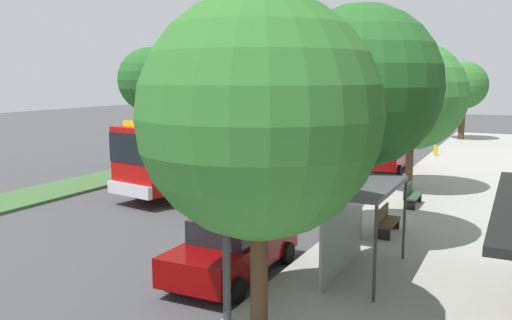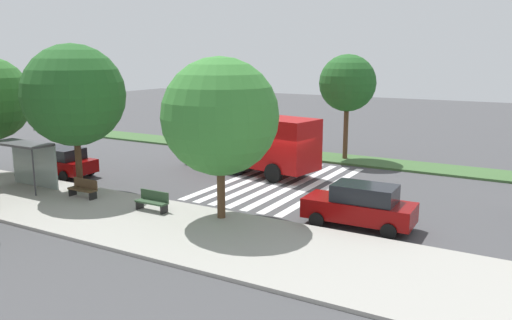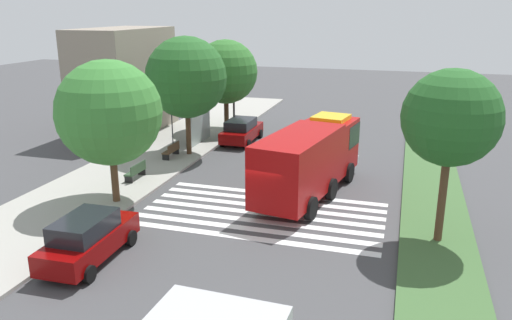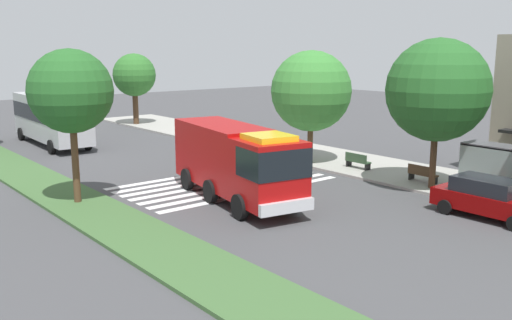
{
  "view_description": "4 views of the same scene",
  "coord_description": "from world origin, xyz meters",
  "px_view_note": "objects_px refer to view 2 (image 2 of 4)",
  "views": [
    {
      "loc": [
        24.75,
        11.81,
        5.35
      ],
      "look_at": [
        1.83,
        0.35,
        1.39
      ],
      "focal_mm": 37.4,
      "sensor_mm": 36.0,
      "label": 1
    },
    {
      "loc": [
        -12.46,
        24.91,
        7.08
      ],
      "look_at": [
        1.44,
        0.89,
        1.35
      ],
      "focal_mm": 35.99,
      "sensor_mm": 36.0,
      "label": 2
    },
    {
      "loc": [
        -20.81,
        -6.03,
        9.24
      ],
      "look_at": [
        2.93,
        1.09,
        1.77
      ],
      "focal_mm": 35.51,
      "sensor_mm": 36.0,
      "label": 3
    },
    {
      "loc": [
        23.93,
        -17.08,
        7.05
      ],
      "look_at": [
        2.3,
        0.58,
        1.5
      ],
      "focal_mm": 39.09,
      "sensor_mm": 36.0,
      "label": 4
    }
  ],
  "objects_px": {
    "parked_car_west": "(360,205)",
    "bench_west_of_shelter": "(153,201)",
    "bench_near_shelter": "(83,188)",
    "sidewalk_tree_west": "(220,117)",
    "sidewalk_tree_center": "(74,95)",
    "median_tree_west": "(347,83)",
    "parked_car_mid": "(59,161)",
    "fire_truck": "(245,139)",
    "bus_stop_shelter": "(28,155)"
  },
  "relations": [
    {
      "from": "bench_near_shelter",
      "to": "sidewalk_tree_west",
      "type": "height_order",
      "value": "sidewalk_tree_west"
    },
    {
      "from": "parked_car_mid",
      "to": "median_tree_west",
      "type": "xyz_separation_m",
      "value": [
        -13.08,
        -12.76,
        4.33
      ]
    },
    {
      "from": "sidewalk_tree_west",
      "to": "sidewalk_tree_center",
      "type": "relative_size",
      "value": 0.92
    },
    {
      "from": "bench_west_of_shelter",
      "to": "parked_car_west",
      "type": "bearing_deg",
      "value": -161.45
    },
    {
      "from": "parked_car_mid",
      "to": "bench_west_of_shelter",
      "type": "distance_m",
      "value": 10.2
    },
    {
      "from": "fire_truck",
      "to": "bench_west_of_shelter",
      "type": "bearing_deg",
      "value": 105.8
    },
    {
      "from": "parked_car_west",
      "to": "bench_near_shelter",
      "type": "xyz_separation_m",
      "value": [
        13.19,
        2.93,
        -0.34
      ]
    },
    {
      "from": "bench_near_shelter",
      "to": "sidewalk_tree_west",
      "type": "distance_m",
      "value": 8.69
    },
    {
      "from": "bench_west_of_shelter",
      "to": "sidewalk_tree_west",
      "type": "relative_size",
      "value": 0.23
    },
    {
      "from": "sidewalk_tree_center",
      "to": "median_tree_west",
      "type": "distance_m",
      "value": 17.38
    },
    {
      "from": "bench_near_shelter",
      "to": "bench_west_of_shelter",
      "type": "height_order",
      "value": "same"
    },
    {
      "from": "bench_near_shelter",
      "to": "sidewalk_tree_west",
      "type": "relative_size",
      "value": 0.23
    },
    {
      "from": "fire_truck",
      "to": "parked_car_west",
      "type": "xyz_separation_m",
      "value": [
        -9.65,
        6.67,
        -1.08
      ]
    },
    {
      "from": "fire_truck",
      "to": "parked_car_west",
      "type": "height_order",
      "value": "fire_truck"
    },
    {
      "from": "median_tree_west",
      "to": "fire_truck",
      "type": "bearing_deg",
      "value": 55.14
    },
    {
      "from": "bus_stop_shelter",
      "to": "bench_near_shelter",
      "type": "distance_m",
      "value": 4.2
    },
    {
      "from": "sidewalk_tree_west",
      "to": "median_tree_west",
      "type": "distance_m",
      "value": 14.98
    },
    {
      "from": "sidewalk_tree_center",
      "to": "bus_stop_shelter",
      "type": "bearing_deg",
      "value": 14.6
    },
    {
      "from": "parked_car_west",
      "to": "parked_car_mid",
      "type": "distance_m",
      "value": 18.48
    },
    {
      "from": "bench_near_shelter",
      "to": "bench_west_of_shelter",
      "type": "relative_size",
      "value": 1.0
    },
    {
      "from": "parked_car_west",
      "to": "sidewalk_tree_center",
      "type": "bearing_deg",
      "value": 7.19
    },
    {
      "from": "bench_west_of_shelter",
      "to": "sidewalk_tree_center",
      "type": "relative_size",
      "value": 0.21
    },
    {
      "from": "median_tree_west",
      "to": "bench_near_shelter",
      "type": "bearing_deg",
      "value": 63.62
    },
    {
      "from": "fire_truck",
      "to": "parked_car_mid",
      "type": "bearing_deg",
      "value": 47.34
    },
    {
      "from": "parked_car_west",
      "to": "bus_stop_shelter",
      "type": "xyz_separation_m",
      "value": [
        17.19,
        2.97,
        0.96
      ]
    },
    {
      "from": "bus_stop_shelter",
      "to": "bench_west_of_shelter",
      "type": "height_order",
      "value": "bus_stop_shelter"
    },
    {
      "from": "parked_car_mid",
      "to": "bench_near_shelter",
      "type": "bearing_deg",
      "value": 150.73
    },
    {
      "from": "bench_west_of_shelter",
      "to": "median_tree_west",
      "type": "height_order",
      "value": "median_tree_west"
    },
    {
      "from": "sidewalk_tree_west",
      "to": "median_tree_west",
      "type": "height_order",
      "value": "median_tree_west"
    },
    {
      "from": "parked_car_west",
      "to": "bench_near_shelter",
      "type": "distance_m",
      "value": 13.51
    },
    {
      "from": "parked_car_mid",
      "to": "bus_stop_shelter",
      "type": "distance_m",
      "value": 3.39
    },
    {
      "from": "parked_car_mid",
      "to": "sidewalk_tree_west",
      "type": "relative_size",
      "value": 0.68
    },
    {
      "from": "parked_car_west",
      "to": "bench_west_of_shelter",
      "type": "distance_m",
      "value": 9.21
    },
    {
      "from": "sidewalk_tree_west",
      "to": "bench_west_of_shelter",
      "type": "bearing_deg",
      "value": 12.57
    },
    {
      "from": "parked_car_mid",
      "to": "bus_stop_shelter",
      "type": "xyz_separation_m",
      "value": [
        -1.3,
        2.97,
        1.01
      ]
    },
    {
      "from": "parked_car_mid",
      "to": "median_tree_west",
      "type": "distance_m",
      "value": 18.78
    },
    {
      "from": "sidewalk_tree_west",
      "to": "median_tree_west",
      "type": "xyz_separation_m",
      "value": [
        -0.07,
        -14.96,
        0.67
      ]
    },
    {
      "from": "bench_near_shelter",
      "to": "sidewalk_tree_center",
      "type": "height_order",
      "value": "sidewalk_tree_center"
    },
    {
      "from": "bench_near_shelter",
      "to": "bench_west_of_shelter",
      "type": "bearing_deg",
      "value": 180.0
    },
    {
      "from": "fire_truck",
      "to": "bench_near_shelter",
      "type": "relative_size",
      "value": 5.97
    },
    {
      "from": "sidewalk_tree_center",
      "to": "median_tree_west",
      "type": "bearing_deg",
      "value": -120.57
    },
    {
      "from": "parked_car_west",
      "to": "bench_west_of_shelter",
      "type": "height_order",
      "value": "parked_car_west"
    },
    {
      "from": "sidewalk_tree_west",
      "to": "fire_truck",
      "type": "bearing_deg",
      "value": -64.8
    },
    {
      "from": "fire_truck",
      "to": "bench_west_of_shelter",
      "type": "xyz_separation_m",
      "value": [
        -0.93,
        9.6,
        -1.42
      ]
    },
    {
      "from": "bus_stop_shelter",
      "to": "sidewalk_tree_center",
      "type": "xyz_separation_m",
      "value": [
        -2.94,
        -0.77,
        3.2
      ]
    },
    {
      "from": "bench_west_of_shelter",
      "to": "sidewalk_tree_center",
      "type": "bearing_deg",
      "value": -7.47
    },
    {
      "from": "parked_car_mid",
      "to": "bench_near_shelter",
      "type": "xyz_separation_m",
      "value": [
        -5.3,
        2.92,
        -0.29
      ]
    },
    {
      "from": "sidewalk_tree_center",
      "to": "fire_truck",
      "type": "bearing_deg",
      "value": -117.38
    },
    {
      "from": "parked_car_mid",
      "to": "bus_stop_shelter",
      "type": "height_order",
      "value": "bus_stop_shelter"
    },
    {
      "from": "fire_truck",
      "to": "sidewalk_tree_center",
      "type": "relative_size",
      "value": 1.27
    }
  ]
}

